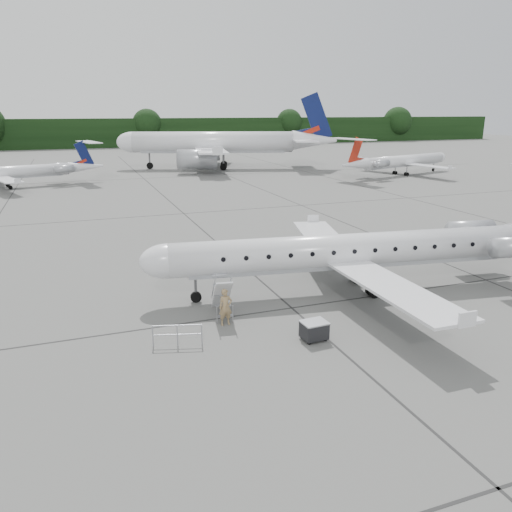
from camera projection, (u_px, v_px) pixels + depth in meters
name	position (u px, v px, depth m)	size (l,w,h in m)	color
ground	(375.00, 314.00, 26.23)	(320.00, 320.00, 0.00)	slate
treeline	(121.00, 133.00, 142.16)	(260.00, 4.00, 8.00)	black
main_regional_jet	(351.00, 234.00, 28.70)	(26.87, 19.35, 6.89)	silver
airstair	(222.00, 296.00, 25.80)	(0.85, 2.19, 2.16)	silver
passenger	(226.00, 307.00, 24.68)	(0.68, 0.45, 1.87)	#8D734D
safety_railing	(177.00, 336.00, 22.56)	(2.20, 0.08, 1.00)	#979AA0
baggage_cart	(314.00, 330.00, 23.13)	(1.13, 0.91, 0.98)	black
bg_narrowbody	(213.00, 132.00, 89.17)	(36.66, 26.39, 13.16)	silver
bg_regional_right	(405.00, 155.00, 81.65)	(24.26, 17.47, 6.36)	silver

